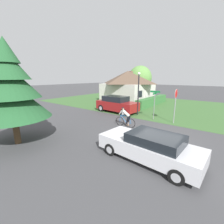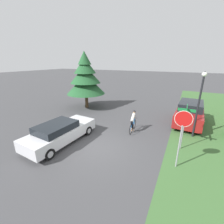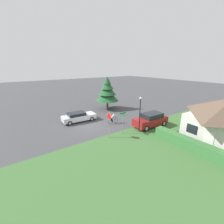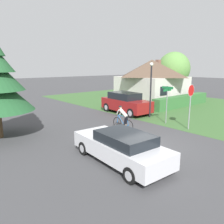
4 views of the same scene
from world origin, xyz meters
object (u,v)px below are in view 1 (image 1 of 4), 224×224
at_px(parked_suv_right, 117,104).
at_px(stop_sign, 176,99).
at_px(cottage_house, 127,86).
at_px(cyclist, 126,117).
at_px(sedan_left_lane, 149,147).
at_px(conifer_tall_near, 10,88).
at_px(street_lamp, 138,89).
at_px(street_name_sign, 155,100).
at_px(deciduous_tree_right, 140,78).

bearing_deg(parked_suv_right, stop_sign, 179.10).
height_order(cottage_house, cyclist, cottage_house).
height_order(sedan_left_lane, parked_suv_right, parked_suv_right).
xyz_separation_m(cottage_house, stop_sign, (-7.75, -9.46, -0.41)).
height_order(cottage_house, conifer_tall_near, conifer_tall_near).
bearing_deg(street_lamp, stop_sign, -101.10).
relative_size(cottage_house, street_name_sign, 2.89).
bearing_deg(sedan_left_lane, street_lamp, -55.00).
bearing_deg(deciduous_tree_right, cottage_house, -173.61).
bearing_deg(cyclist, street_lamp, -79.12).
relative_size(sedan_left_lane, parked_suv_right, 1.01).
xyz_separation_m(cyclist, conifer_tall_near, (-6.52, 3.39, 2.50)).
height_order(sedan_left_lane, stop_sign, stop_sign).
xyz_separation_m(parked_suv_right, stop_sign, (-0.43, -6.28, 1.17)).
relative_size(sedan_left_lane, street_name_sign, 1.82).
distance_m(conifer_tall_near, deciduous_tree_right, 23.17).
distance_m(parked_suv_right, deciduous_tree_right, 13.50).
relative_size(conifer_tall_near, deciduous_tree_right, 1.00).
height_order(cyclist, stop_sign, stop_sign).
height_order(cottage_house, street_lamp, cottage_house).
height_order(street_name_sign, conifer_tall_near, conifer_tall_near).
xyz_separation_m(parked_suv_right, conifer_tall_near, (-10.17, -0.10, 2.34)).
distance_m(sedan_left_lane, parked_suv_right, 10.07).
height_order(cottage_house, parked_suv_right, cottage_house).
xyz_separation_m(stop_sign, conifer_tall_near, (-9.74, 6.18, 1.17)).
xyz_separation_m(cottage_house, cyclist, (-10.97, -6.67, -1.74)).
bearing_deg(deciduous_tree_right, cyclist, -156.00).
xyz_separation_m(street_lamp, street_name_sign, (-0.66, -2.01, -0.88)).
bearing_deg(parked_suv_right, cottage_house, -63.46).
xyz_separation_m(cottage_house, deciduous_tree_right, (5.35, 0.60, 1.18)).
bearing_deg(street_lamp, cyclist, -165.30).
bearing_deg(deciduous_tree_right, sedan_left_lane, -151.40).
distance_m(street_name_sign, deciduous_tree_right, 15.50).
bearing_deg(parked_suv_right, deciduous_tree_right, -70.34).
xyz_separation_m(sedan_left_lane, stop_sign, (6.76, 0.77, 1.38)).
distance_m(cyclist, parked_suv_right, 5.05).
bearing_deg(cyclist, cottage_house, -62.53).
xyz_separation_m(street_lamp, deciduous_tree_right, (12.35, 6.22, 0.94)).
bearing_deg(sedan_left_lane, deciduous_tree_right, -57.91).
distance_m(cottage_house, sedan_left_lane, 17.84).
xyz_separation_m(cottage_house, conifer_tall_near, (-17.49, -3.28, 0.76)).
relative_size(cottage_house, conifer_tall_near, 1.30).
bearing_deg(stop_sign, sedan_left_lane, 4.91).
height_order(street_lamp, street_name_sign, street_lamp).
bearing_deg(stop_sign, deciduous_tree_right, -144.02).
relative_size(stop_sign, conifer_tall_near, 0.49).
distance_m(cyclist, conifer_tall_near, 7.77).
bearing_deg(deciduous_tree_right, conifer_tall_near, -170.36).
distance_m(cyclist, street_name_sign, 3.62).
bearing_deg(parked_suv_right, conifer_tall_near, 93.61).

